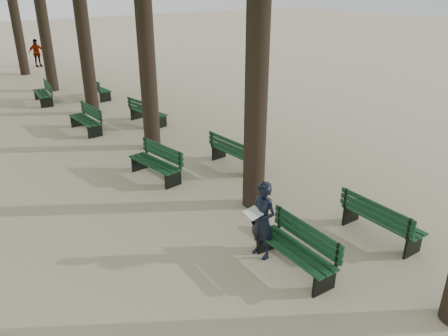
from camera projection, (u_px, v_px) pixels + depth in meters
ground at (301, 292)px, 7.71m from camera, size 120.00×120.00×0.00m
bench_left_0 at (294, 258)px, 8.19m from camera, size 0.71×1.84×0.92m
bench_left_1 at (155, 169)px, 12.02m from camera, size 0.77×1.85×0.92m
bench_left_2 at (86, 124)px, 15.69m from camera, size 0.61×1.81×0.92m
bench_left_3 at (43, 97)px, 19.28m from camera, size 0.79×1.86×0.92m
bench_right_0 at (381, 226)px, 9.23m from camera, size 0.66×1.83×0.92m
bench_right_1 at (236, 158)px, 12.77m from camera, size 0.61×1.81×0.92m
bench_right_2 at (148, 116)px, 16.61m from camera, size 0.80×1.86×0.92m
bench_right_3 at (98, 92)px, 20.10m from camera, size 0.64×1.82×0.92m
man_with_map at (263, 221)px, 8.42m from camera, size 0.62×0.66×1.60m
pedestrian_c at (36, 53)px, 27.13m from camera, size 1.03×0.47×1.69m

